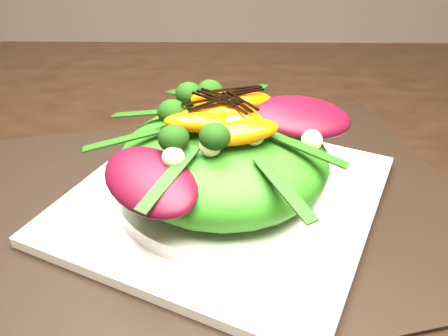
{
  "coord_description": "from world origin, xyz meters",
  "views": [
    {
      "loc": [
        0.15,
        -0.47,
        1.05
      ],
      "look_at": [
        0.14,
        -0.08,
        0.8
      ],
      "focal_mm": 38.0,
      "sensor_mm": 36.0,
      "label": 1
    }
  ],
  "objects_px": {
    "orange_segment": "(215,105)",
    "placemat": "(224,204)",
    "salad_bowl": "(224,187)",
    "lettuce_mound": "(224,158)",
    "dining_table": "(107,178)",
    "plate_base": "(224,198)"
  },
  "relations": [
    {
      "from": "orange_segment",
      "to": "placemat",
      "type": "bearing_deg",
      "value": -67.92
    },
    {
      "from": "salad_bowl",
      "to": "lettuce_mound",
      "type": "distance_m",
      "value": 0.03
    },
    {
      "from": "dining_table",
      "to": "plate_base",
      "type": "height_order",
      "value": "dining_table"
    },
    {
      "from": "dining_table",
      "to": "plate_base",
      "type": "relative_size",
      "value": 5.49
    },
    {
      "from": "placemat",
      "to": "salad_bowl",
      "type": "xyz_separation_m",
      "value": [
        0.0,
        0.0,
        0.02
      ]
    },
    {
      "from": "dining_table",
      "to": "lettuce_mound",
      "type": "distance_m",
      "value": 0.18
    },
    {
      "from": "plate_base",
      "to": "lettuce_mound",
      "type": "distance_m",
      "value": 0.05
    },
    {
      "from": "salad_bowl",
      "to": "orange_segment",
      "type": "xyz_separation_m",
      "value": [
        -0.01,
        0.02,
        0.08
      ]
    },
    {
      "from": "dining_table",
      "to": "orange_segment",
      "type": "distance_m",
      "value": 0.19
    },
    {
      "from": "lettuce_mound",
      "to": "orange_segment",
      "type": "relative_size",
      "value": 3.01
    },
    {
      "from": "placemat",
      "to": "plate_base",
      "type": "bearing_deg",
      "value": 180.0
    },
    {
      "from": "salad_bowl",
      "to": "orange_segment",
      "type": "bearing_deg",
      "value": 112.08
    },
    {
      "from": "dining_table",
      "to": "salad_bowl",
      "type": "relative_size",
      "value": 7.42
    },
    {
      "from": "dining_table",
      "to": "lettuce_mound",
      "type": "height_order",
      "value": "dining_table"
    },
    {
      "from": "salad_bowl",
      "to": "orange_segment",
      "type": "distance_m",
      "value": 0.08
    },
    {
      "from": "lettuce_mound",
      "to": "orange_segment",
      "type": "distance_m",
      "value": 0.05
    },
    {
      "from": "plate_base",
      "to": "lettuce_mound",
      "type": "relative_size",
      "value": 1.42
    },
    {
      "from": "dining_table",
      "to": "salad_bowl",
      "type": "distance_m",
      "value": 0.17
    },
    {
      "from": "salad_bowl",
      "to": "lettuce_mound",
      "type": "xyz_separation_m",
      "value": [
        -0.0,
        0.0,
        0.03
      ]
    },
    {
      "from": "dining_table",
      "to": "lettuce_mound",
      "type": "bearing_deg",
      "value": -28.36
    },
    {
      "from": "dining_table",
      "to": "salad_bowl",
      "type": "bearing_deg",
      "value": -28.36
    },
    {
      "from": "lettuce_mound",
      "to": "orange_segment",
      "type": "height_order",
      "value": "orange_segment"
    }
  ]
}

